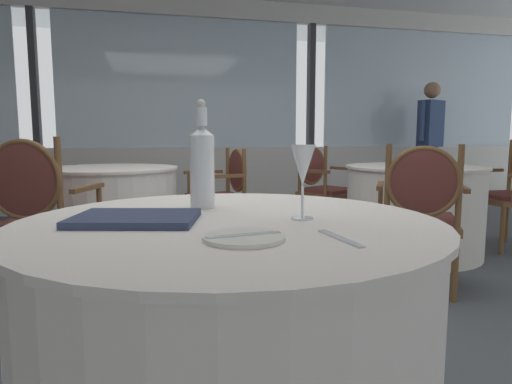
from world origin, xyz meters
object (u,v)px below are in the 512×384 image
at_px(dining_chair_1_1, 223,190).
at_px(dining_chair_1_2, 47,188).
at_px(wine_glass, 303,167).
at_px(dining_chair_0_1, 421,208).
at_px(diner_person_0, 430,136).
at_px(dining_chair_1_0, 38,208).
at_px(water_bottle, 202,164).
at_px(side_plate, 244,237).
at_px(menu_book, 136,218).
at_px(dining_chair_0_0, 322,183).

relative_size(dining_chair_1_1, dining_chair_1_2, 1.00).
xyz_separation_m(wine_glass, dining_chair_0_1, (1.20, 1.23, -0.35)).
bearing_deg(diner_person_0, dining_chair_1_0, -81.22).
bearing_deg(dining_chair_1_2, water_bottle, -19.95).
relative_size(dining_chair_1_0, dining_chair_1_1, 1.11).
bearing_deg(water_bottle, dining_chair_1_1, 79.83).
bearing_deg(water_bottle, diner_person_0, 48.25).
distance_m(side_plate, dining_chair_1_0, 1.98).
relative_size(wine_glass, dining_chair_1_1, 0.24).
distance_m(water_bottle, menu_book, 0.33).
xyz_separation_m(dining_chair_0_1, diner_person_0, (2.16, 3.09, 0.46)).
bearing_deg(menu_book, diner_person_0, 61.44).
bearing_deg(menu_book, dining_chair_0_1, 48.51).
bearing_deg(dining_chair_0_0, dining_chair_1_2, -124.89).
distance_m(side_plate, dining_chair_1_2, 3.62).
distance_m(menu_book, dining_chair_1_1, 2.69).
bearing_deg(diner_person_0, dining_chair_1_2, -99.87).
relative_size(menu_book, diner_person_0, 0.19).
height_order(water_bottle, dining_chair_1_0, water_bottle).
distance_m(dining_chair_1_1, dining_chair_1_2, 1.66).
xyz_separation_m(side_plate, diner_person_0, (3.57, 4.53, 0.25)).
relative_size(dining_chair_1_2, diner_person_0, 0.51).
xyz_separation_m(dining_chair_0_1, dining_chair_1_2, (-2.60, 1.97, -0.02)).
bearing_deg(dining_chair_1_2, wine_glass, -17.70).
xyz_separation_m(dining_chair_0_0, diner_person_0, (2.14, 1.37, 0.48)).
distance_m(water_bottle, dining_chair_0_1, 1.77).
xyz_separation_m(dining_chair_1_0, dining_chair_1_1, (1.25, 1.11, -0.05)).
height_order(side_plate, dining_chair_1_2, dining_chair_1_2).
xyz_separation_m(side_plate, menu_book, (-0.25, 0.27, 0.01)).
xyz_separation_m(water_bottle, dining_chair_0_1, (1.45, 0.96, -0.35)).
distance_m(dining_chair_0_0, diner_person_0, 2.58).
xyz_separation_m(side_plate, dining_chair_1_0, (-0.86, 1.77, -0.18)).
bearing_deg(dining_chair_0_1, dining_chair_1_1, 66.01).
relative_size(menu_book, dining_chair_0_1, 0.35).
bearing_deg(wine_glass, dining_chair_0_0, 67.56).
distance_m(wine_glass, dining_chair_0_0, 3.21).
distance_m(dining_chair_1_0, diner_person_0, 5.24).
height_order(side_plate, menu_book, menu_book).
height_order(wine_glass, dining_chair_1_1, wine_glass).
height_order(dining_chair_0_1, dining_chair_1_2, dining_chair_0_1).
bearing_deg(dining_chair_0_0, dining_chair_1_1, -104.21).
relative_size(dining_chair_0_0, dining_chair_1_0, 0.91).
bearing_deg(dining_chair_1_2, dining_chair_0_1, 11.52).
bearing_deg(diner_person_0, dining_chair_0_1, -58.05).
xyz_separation_m(wine_glass, dining_chair_1_1, (0.18, 2.67, -0.37)).
relative_size(side_plate, dining_chair_1_0, 0.19).
bearing_deg(dining_chair_1_0, menu_book, -139.02).
distance_m(menu_book, dining_chair_1_2, 3.28).
relative_size(water_bottle, diner_person_0, 0.20).
height_order(wine_glass, dining_chair_1_2, wine_glass).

